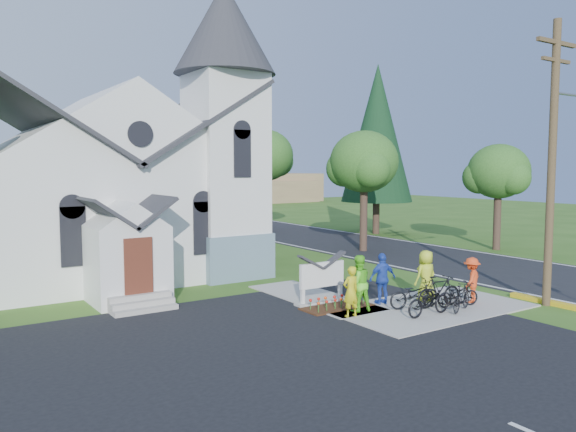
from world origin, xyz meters
TOP-DOWN VIEW (x-y plane):
  - ground at (0.00, 0.00)m, footprint 120.00×120.00m
  - parking_lot at (-7.00, -2.00)m, footprint 20.00×16.00m
  - road at (10.00, 15.00)m, footprint 8.00×90.00m
  - sidewalk at (1.50, 0.50)m, footprint 7.00×4.00m
  - church at (-5.48, 12.48)m, footprint 12.35×12.00m
  - church_sign at (-1.20, 3.20)m, footprint 2.20×0.40m
  - flower_bed at (-1.20, 2.30)m, footprint 2.60×1.10m
  - utility_pole at (5.36, -1.50)m, footprint 3.45×0.28m
  - tree_road_near at (8.50, 12.00)m, footprint 4.00×4.00m
  - tree_road_mid at (9.00, 24.00)m, footprint 4.40×4.40m
  - tree_road_far at (15.50, 8.00)m, footprint 3.60×3.60m
  - conifer at (15.00, 18.00)m, footprint 5.20×5.20m
  - distant_hills at (3.36, 56.33)m, footprint 61.00×10.00m
  - cyclist_0 at (-1.64, 1.06)m, footprint 0.62×0.42m
  - bike_0 at (0.57, -0.28)m, footprint 1.89×0.67m
  - cyclist_1 at (-0.98, 1.47)m, footprint 1.05×0.88m
  - bike_1 at (1.93, -0.50)m, footprint 1.61×0.96m
  - cyclist_2 at (0.43, 1.78)m, footprint 1.13×0.60m
  - bike_2 at (0.90, 0.68)m, footprint 2.01×1.13m
  - cyclist_3 at (3.24, 0.14)m, footprint 1.21×0.96m
  - bike_3 at (1.73, 0.31)m, footprint 1.91×0.76m
  - cyclist_4 at (2.06, 1.23)m, footprint 0.93×0.63m
  - bike_4 at (2.35, 0.00)m, footprint 1.73×0.97m

SIDE VIEW (x-z plane):
  - ground at x=0.00m, z-range 0.00..0.00m
  - parking_lot at x=-7.00m, z-range 0.00..0.02m
  - road at x=10.00m, z-range 0.00..0.02m
  - sidewalk at x=1.50m, z-range 0.00..0.05m
  - flower_bed at x=-1.20m, z-range 0.00..0.07m
  - bike_4 at x=2.35m, z-range 0.05..0.91m
  - bike_1 at x=1.93m, z-range 0.05..0.99m
  - bike_0 at x=0.57m, z-range 0.05..1.04m
  - bike_2 at x=0.90m, z-range 0.05..1.05m
  - bike_3 at x=1.73m, z-range 0.05..1.17m
  - cyclist_3 at x=3.24m, z-range 0.05..1.69m
  - cyclist_0 at x=-1.64m, z-range 0.05..1.72m
  - cyclist_2 at x=0.43m, z-range 0.05..1.88m
  - cyclist_4 at x=2.06m, z-range 0.05..1.91m
  - cyclist_1 at x=-0.98m, z-range 0.05..1.97m
  - church_sign at x=-1.20m, z-range 0.18..1.88m
  - distant_hills at x=3.36m, z-range -0.63..4.97m
  - tree_road_far at x=15.50m, z-range 1.48..7.78m
  - tree_road_near at x=8.50m, z-range 1.68..8.73m
  - church at x=-5.48m, z-range -1.25..11.75m
  - utility_pole at x=5.36m, z-range 0.40..10.40m
  - tree_road_mid at x=9.00m, z-range 1.88..9.68m
  - conifer at x=15.00m, z-range 1.19..13.59m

